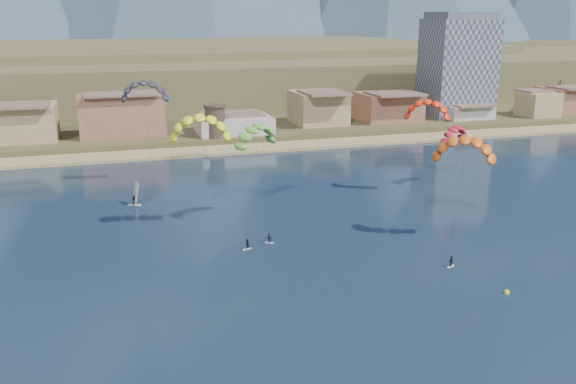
{
  "coord_description": "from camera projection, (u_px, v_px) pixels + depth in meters",
  "views": [
    {
      "loc": [
        -22.7,
        -42.56,
        32.45
      ],
      "look_at": [
        0.0,
        32.0,
        10.0
      ],
      "focal_mm": 37.97,
      "sensor_mm": 36.0,
      "label": 1
    }
  ],
  "objects": [
    {
      "name": "apartment_tower",
      "position": [
        458.0,
        65.0,
        190.98
      ],
      "size": [
        20.0,
        16.0,
        32.0
      ],
      "color": "gray",
      "rests_on": "ground"
    },
    {
      "name": "beach",
      "position": [
        202.0,
        151.0,
        151.83
      ],
      "size": [
        2200.0,
        12.0,
        0.9
      ],
      "color": "tan",
      "rests_on": "ground"
    },
    {
      "name": "distant_kite_dark",
      "position": [
        144.0,
        87.0,
        118.03
      ],
      "size": [
        10.2,
        6.53,
        22.28
      ],
      "color": "#262626",
      "rests_on": "ground"
    },
    {
      "name": "land",
      "position": [
        124.0,
        53.0,
        569.25
      ],
      "size": [
        2200.0,
        900.0,
        4.0
      ],
      "color": "brown",
      "rests_on": "ground"
    },
    {
      "name": "watchtower",
      "position": [
        215.0,
        121.0,
        158.89
      ],
      "size": [
        5.82,
        5.82,
        8.6
      ],
      "color": "#47382D",
      "rests_on": "ground"
    },
    {
      "name": "windsurfer",
      "position": [
        135.0,
        198.0,
        108.77
      ],
      "size": [
        2.54,
        2.66,
        4.15
      ],
      "color": "silver",
      "rests_on": "ground"
    },
    {
      "name": "kitesurfer_yellow",
      "position": [
        200.0,
        124.0,
        93.15
      ],
      "size": [
        10.49,
        14.62,
        20.76
      ],
      "color": "silver",
      "rests_on": "ground"
    },
    {
      "name": "kitesurfer_green",
      "position": [
        256.0,
        133.0,
        97.27
      ],
      "size": [
        9.01,
        15.55,
        18.25
      ],
      "color": "silver",
      "rests_on": "ground"
    },
    {
      "name": "distant_kite_orange",
      "position": [
        428.0,
        106.0,
        112.71
      ],
      "size": [
        9.33,
        7.9,
        19.44
      ],
      "color": "#262626",
      "rests_on": "ground"
    },
    {
      "name": "distant_kite_red",
      "position": [
        455.0,
        131.0,
        119.33
      ],
      "size": [
        8.12,
        7.12,
        14.0
      ],
      "color": "#262626",
      "rests_on": "ground"
    },
    {
      "name": "town",
      "position": [
        32.0,
        118.0,
        153.2
      ],
      "size": [
        400.0,
        24.0,
        12.0
      ],
      "color": "beige",
      "rests_on": "ground"
    },
    {
      "name": "foothills",
      "position": [
        205.0,
        71.0,
        271.91
      ],
      "size": [
        940.0,
        210.0,
        18.0
      ],
      "color": "brown",
      "rests_on": "ground"
    },
    {
      "name": "kitesurfer_orange",
      "position": [
        465.0,
        144.0,
        89.5
      ],
      "size": [
        13.11,
        15.01,
        18.76
      ],
      "color": "silver",
      "rests_on": "ground"
    },
    {
      "name": "buoy",
      "position": [
        507.0,
        292.0,
        74.21
      ],
      "size": [
        0.72,
        0.72,
        0.72
      ],
      "color": "#FFF41A",
      "rests_on": "ground"
    }
  ]
}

